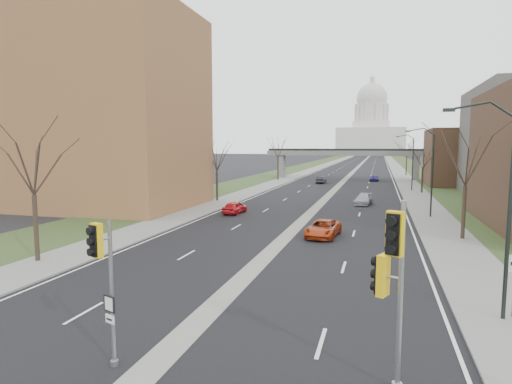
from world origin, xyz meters
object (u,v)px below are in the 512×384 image
at_px(car_left_far, 321,180).
at_px(car_right_far, 374,178).
at_px(car_right_near, 323,228).
at_px(car_right_mid, 364,199).
at_px(signal_pole_right, 391,268).
at_px(signal_pole_median, 103,268).
at_px(car_left_near, 235,207).

relative_size(car_left_far, car_right_far, 1.06).
bearing_deg(car_right_near, car_left_far, 103.20).
xyz_separation_m(car_right_near, car_right_mid, (2.35, 19.77, -0.02)).
relative_size(signal_pole_right, car_right_mid, 1.27).
xyz_separation_m(car_left_far, car_right_far, (9.54, 7.92, -0.01)).
height_order(car_right_near, car_right_mid, car_right_near).
height_order(signal_pole_median, car_right_far, signal_pole_median).
distance_m(signal_pole_median, car_right_mid, 42.18).
distance_m(car_left_far, car_right_mid, 29.36).
bearing_deg(car_left_near, car_right_far, -102.23).
relative_size(signal_pole_right, car_left_near, 1.43).
relative_size(car_left_near, car_right_near, 0.82).
height_order(car_right_near, car_right_far, car_right_near).
relative_size(car_right_near, car_right_mid, 1.08).
bearing_deg(signal_pole_median, car_left_near, 121.50).
xyz_separation_m(car_right_mid, car_right_far, (0.80, 35.95, 0.01)).
bearing_deg(car_left_near, car_right_near, 142.91).
distance_m(car_left_near, car_right_near, 13.68).
distance_m(car_left_near, car_right_mid, 16.66).
relative_size(car_left_near, car_right_mid, 0.89).
distance_m(signal_pole_right, car_left_near, 33.20).
bearing_deg(car_right_near, car_right_far, 92.34).
relative_size(signal_pole_median, car_right_near, 1.01).
height_order(signal_pole_right, car_right_far, signal_pole_right).
xyz_separation_m(signal_pole_median, car_right_mid, (6.39, 41.61, -2.68)).
bearing_deg(signal_pole_median, car_right_near, 99.48).
xyz_separation_m(signal_pole_median, car_left_near, (-6.29, 30.81, -2.65)).
distance_m(signal_pole_median, car_left_near, 31.55).
xyz_separation_m(car_left_near, car_right_far, (13.48, 46.75, -0.02)).
xyz_separation_m(signal_pole_median, car_right_near, (4.04, 21.84, -2.66)).
distance_m(signal_pole_median, signal_pole_right, 8.62).
bearing_deg(signal_pole_right, signal_pole_median, -146.84).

